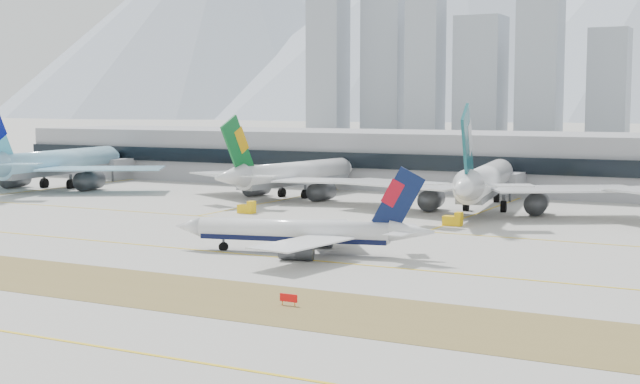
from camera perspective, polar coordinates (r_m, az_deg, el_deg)
The scene contains 10 objects.
ground at distance 140.10m, azimuth -4.20°, elevation -3.66°, with size 3000.00×3000.00×0.00m, color #98978E.
taxiing_airliner at distance 134.86m, azimuth -1.11°, elevation -2.58°, with size 40.42×34.59×13.73m.
widebody_korean at distance 249.43m, azimuth -16.64°, elevation 1.71°, with size 68.11×67.34×24.58m.
widebody_eva at distance 215.13m, azimuth -1.87°, elevation 1.07°, with size 57.36×56.51×20.59m.
widebody_cathay at distance 190.08m, azimuth 10.47°, elevation 0.58°, with size 64.15×63.39×23.12m.
terminal at distance 244.08m, azimuth 10.05°, elevation 2.00°, with size 280.00×43.10×15.00m.
hold_sign_right at distance 100.81m, azimuth -2.03°, elevation -6.80°, with size 2.20×0.15×1.35m.
gse_c at distance 168.10m, azimuth 8.54°, elevation -1.79°, with size 3.55×2.00×2.60m.
gse_b at distance 185.69m, azimuth -4.68°, elevation -1.04°, with size 3.55×2.00×2.60m.
city_skyline at distance 599.25m, azimuth 10.05°, elevation 8.15°, with size 342.00×49.80×140.00m.
Camera 1 is at (72.50, -117.74, 22.57)m, focal length 50.00 mm.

